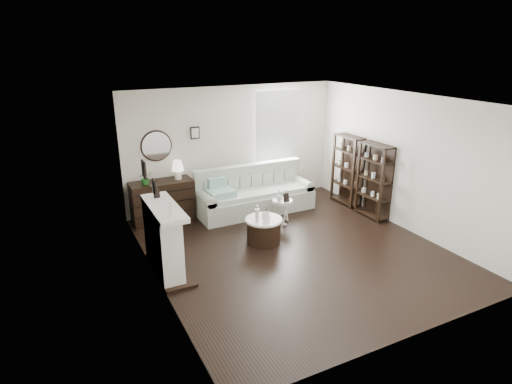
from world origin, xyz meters
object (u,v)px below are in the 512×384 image
sofa (254,196)px  pedestal_table (283,202)px  dresser (162,201)px  drum_table (264,230)px

sofa → pedestal_table: size_ratio=5.06×
sofa → dresser: sofa is taller
sofa → drum_table: bearing=-109.8°
sofa → pedestal_table: bearing=-76.5°
drum_table → pedestal_table: pedestal_table is taller
dresser → pedestal_table: (2.18, -1.29, 0.04)m
drum_table → pedestal_table: bearing=39.6°
dresser → drum_table: dresser is taller
drum_table → pedestal_table: 1.03m
sofa → dresser: size_ratio=2.02×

